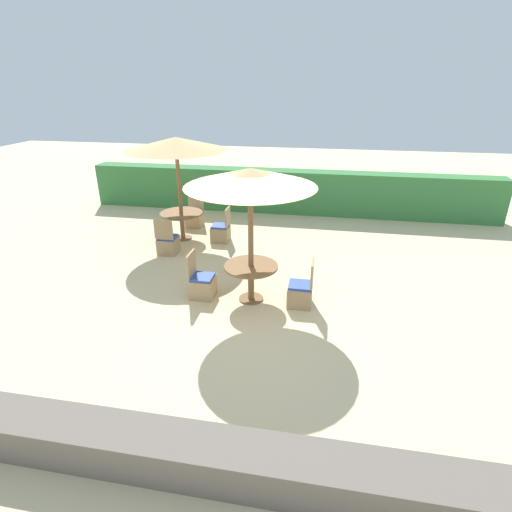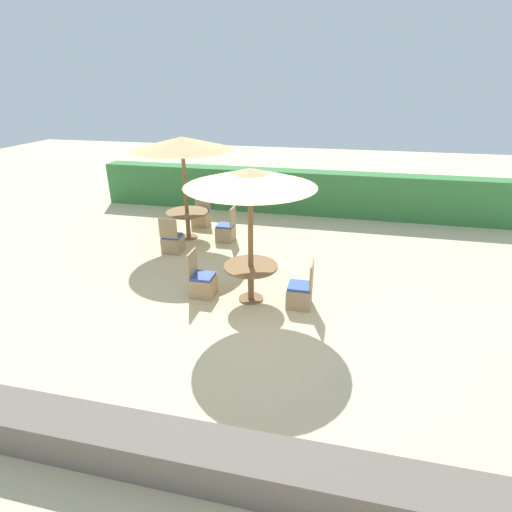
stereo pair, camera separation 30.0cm
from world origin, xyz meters
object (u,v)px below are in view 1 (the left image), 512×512
Objects in this scene: patio_chair_back_left_east at (221,232)px; patio_chair_center_east at (301,293)px; round_table_back_left at (182,218)px; patio_chair_back_left_north at (195,218)px; round_table_center at (251,273)px; patio_chair_center_west at (202,284)px; parasol_back_left at (176,144)px; parasol_center at (250,178)px; patio_chair_back_left_south at (168,244)px.

patio_chair_center_east is at bearing -141.66° from patio_chair_back_left_east.
patio_chair_back_left_east is at bearing 0.98° from round_table_back_left.
patio_chair_back_left_north is 0.90× the size of round_table_center.
patio_chair_back_left_east is 1.00× the size of patio_chair_center_west.
patio_chair_center_west is 1.00× the size of patio_chair_center_east.
parasol_back_left reaches higher than parasol_center.
round_table_center is (2.46, -3.96, 0.31)m from patio_chair_back_left_north.
patio_chair_back_left_north is 1.00× the size of patio_chair_back_left_south.
patio_chair_back_left_south is (-0.01, -1.04, -0.34)m from round_table_back_left.
patio_chair_back_left_north is 4.26m from patio_chair_center_west.
round_table_back_left is at bearing 130.03° from round_table_center.
parasol_center is 2.37m from patio_chair_center_east.
patio_chair_back_left_south is at bearing 134.45° from patio_chair_back_left_east.
patio_chair_center_east is at bearing -2.00° from round_table_center.
parasol_center is at bearing -154.85° from patio_chair_back_left_east.
round_table_center is (-0.00, 0.00, -1.84)m from parasol_center.
round_table_back_left is at bearing -153.69° from patio_chair_center_west.
parasol_center is (2.47, -1.89, 2.16)m from patio_chair_back_left_south.
patio_chair_center_west is at bearing -52.60° from patio_chair_back_left_south.
parasol_back_left is 1.92m from round_table_back_left.
patio_chair_back_left_east is at bearing 44.45° from patio_chair_back_left_south.
patio_chair_back_left_east is at bearing 38.34° from patio_chair_center_east.
patio_chair_center_west reaches higher than round_table_center.
patio_chair_back_left_south is 1.52m from patio_chair_back_left_east.
patio_chair_center_east reaches higher than round_table_back_left.
patio_chair_back_left_south reaches higher than round_table_back_left.
parasol_center is 2.37m from patio_chair_center_west.
patio_chair_back_left_east is 3.91m from parasol_center.
parasol_back_left is 4.01m from patio_chair_center_west.
patio_chair_back_left_north is 4.67m from round_table_center.
patio_chair_back_left_north is 1.00× the size of patio_chair_center_west.
parasol_center is 2.50× the size of round_table_center.
parasol_back_left is at bearing 89.88° from patio_chair_back_left_north.
round_table_center is (2.46, -2.93, -0.02)m from round_table_back_left.
patio_chair_back_left_north is (0.00, 1.03, -2.26)m from parasol_back_left.
patio_chair_back_left_east is (1.08, 0.02, -0.34)m from round_table_back_left.
round_table_back_left is at bearing 90.98° from patio_chair_back_left_east.
parasol_back_left is at bearing 0.00° from round_table_back_left.
patio_chair_back_left_east is at bearing 136.86° from patio_chair_back_left_north.
round_table_back_left is 1.10m from patio_chair_back_left_south.
parasol_back_left reaches higher than patio_chair_back_left_east.
parasol_back_left is 2.37× the size of round_table_back_left.
patio_chair_back_left_south is 3.94m from patio_chair_center_east.
round_table_center is at bearing -49.97° from parasol_back_left.
patio_chair_back_left_north is 5.27m from patio_chair_center_east.
patio_chair_center_west is at bearing -172.52° from patio_chair_back_left_east.
patio_chair_center_east is at bearing 90.27° from patio_chair_center_west.
round_table_center is at bearing 121.87° from patio_chair_back_left_north.
round_table_back_left is 1.13m from patio_chair_back_left_east.
parasol_back_left is 2.90× the size of patio_chair_back_left_east.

